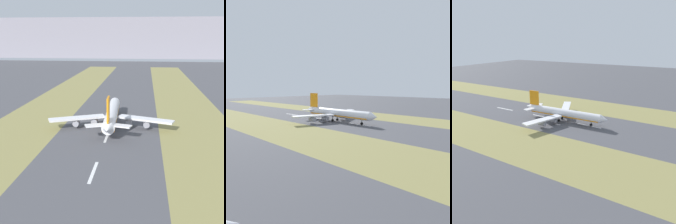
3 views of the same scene
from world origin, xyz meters
The scene contains 8 objects.
ground_plane centered at (0.00, 0.00, 0.00)m, with size 800.00×800.00×0.00m, color #4C4C51.
grass_median_west centered at (-45.00, 0.00, 0.00)m, with size 40.00×600.00×0.01m, color olive.
grass_median_east centered at (45.00, 0.00, 0.00)m, with size 40.00×600.00×0.01m, color olive.
centreline_dash_near centered at (0.00, -65.53, 0.01)m, with size 1.20×18.00×0.01m, color silver.
centreline_dash_mid centered at (0.00, -25.53, 0.01)m, with size 1.20×18.00×0.01m, color silver.
centreline_dash_far centered at (0.00, 14.47, 0.01)m, with size 1.20×18.00×0.01m, color silver.
airplane_main_jet centered at (0.37, -7.43, 6.02)m, with size 64.08×67.17×20.20m.
mountain_ridge centered at (0.00, 520.00, 39.94)m, with size 800.00×120.00×79.89m, color gray.
Camera 1 is at (17.32, -165.69, 47.21)m, focal length 50.00 mm.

